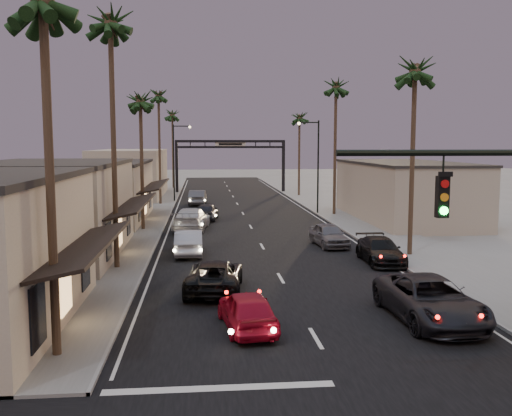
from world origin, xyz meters
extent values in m
plane|color=slate|center=(0.00, 40.00, 0.00)|extent=(200.00, 200.00, 0.00)
cube|color=black|center=(0.00, 45.00, 0.00)|extent=(14.00, 120.00, 0.02)
cube|color=slate|center=(-9.50, 52.00, 0.06)|extent=(5.00, 92.00, 0.12)
cube|color=slate|center=(9.50, 52.00, 0.06)|extent=(5.00, 92.00, 0.12)
cube|color=gray|center=(-13.00, 26.00, 2.75)|extent=(8.00, 14.00, 5.50)
cube|color=tan|center=(-13.00, 42.00, 2.50)|extent=(8.00, 16.00, 5.00)
cube|color=gray|center=(-13.00, 65.00, 3.00)|extent=(8.00, 20.00, 6.00)
cube|color=gray|center=(14.00, 40.00, 2.50)|extent=(8.00, 18.00, 5.00)
cylinder|color=black|center=(3.40, 4.00, 6.60)|extent=(8.40, 0.16, 0.16)
cube|color=black|center=(1.80, 4.00, 5.55)|extent=(0.28, 0.22, 1.00)
cube|color=black|center=(-7.40, 70.00, 3.50)|extent=(0.40, 0.40, 7.00)
cube|color=black|center=(7.40, 70.00, 3.50)|extent=(0.40, 0.40, 7.00)
cube|color=black|center=(0.00, 70.00, 7.10)|extent=(15.20, 0.35, 0.35)
cube|color=black|center=(0.00, 70.00, 6.30)|extent=(15.20, 0.30, 0.30)
cube|color=beige|center=(0.00, 69.98, 6.70)|extent=(4.20, 0.12, 1.00)
cylinder|color=black|center=(7.20, 45.00, 4.50)|extent=(0.16, 0.16, 9.00)
cylinder|color=black|center=(6.20, 45.00, 8.80)|extent=(2.00, 0.12, 0.12)
sphere|color=#FFD899|center=(5.30, 45.00, 8.70)|extent=(0.30, 0.30, 0.30)
cylinder|color=black|center=(-7.20, 58.00, 4.50)|extent=(0.16, 0.16, 9.00)
cylinder|color=black|center=(-6.20, 58.00, 8.80)|extent=(2.00, 0.12, 0.12)
sphere|color=#FFD899|center=(-5.30, 58.00, 8.70)|extent=(0.30, 0.30, 0.30)
cylinder|color=#38281C|center=(-8.60, 9.00, 5.50)|extent=(0.28, 0.28, 11.00)
cylinder|color=#38281C|center=(-8.60, 22.00, 6.50)|extent=(0.28, 0.28, 13.00)
sphere|color=black|center=(-8.60, 22.00, 13.60)|extent=(3.20, 3.20, 3.20)
cylinder|color=#38281C|center=(-8.60, 36.00, 5.00)|extent=(0.28, 0.28, 10.00)
sphere|color=black|center=(-8.60, 36.00, 10.60)|extent=(3.20, 3.20, 3.20)
cylinder|color=#38281C|center=(-8.60, 55.00, 6.00)|extent=(0.28, 0.28, 12.00)
sphere|color=black|center=(-8.60, 55.00, 12.60)|extent=(3.20, 3.20, 3.20)
cylinder|color=#38281C|center=(8.60, 24.00, 5.50)|extent=(0.28, 0.28, 11.00)
sphere|color=black|center=(8.60, 24.00, 11.60)|extent=(3.20, 3.20, 3.20)
cylinder|color=#38281C|center=(8.60, 44.00, 6.00)|extent=(0.28, 0.28, 12.00)
sphere|color=black|center=(8.60, 44.00, 12.60)|extent=(3.20, 3.20, 3.20)
cylinder|color=#38281C|center=(8.60, 64.00, 5.00)|extent=(0.28, 0.28, 10.00)
sphere|color=black|center=(8.60, 64.00, 10.60)|extent=(3.20, 3.20, 3.20)
cylinder|color=#38281C|center=(-8.30, 78.00, 5.50)|extent=(0.28, 0.28, 11.00)
sphere|color=black|center=(-8.30, 78.00, 11.60)|extent=(3.20, 3.20, 3.20)
imported|color=maroon|center=(-2.32, 11.23, 0.73)|extent=(2.23, 4.47, 1.46)
imported|color=black|center=(-3.39, 16.73, 0.74)|extent=(2.97, 5.53, 1.48)
imported|color=#A3A4A9|center=(-4.80, 25.67, 0.78)|extent=(1.72, 4.74, 1.55)
imported|color=#B7B7B7|center=(-4.81, 35.89, 0.88)|extent=(3.20, 6.30, 1.75)
imported|color=black|center=(-3.57, 41.39, 0.78)|extent=(2.33, 4.74, 1.55)
imported|color=#454549|center=(-4.46, 54.34, 0.82)|extent=(2.05, 5.09, 1.65)
imported|color=black|center=(4.76, 11.55, 0.85)|extent=(3.03, 6.18, 1.69)
imported|color=black|center=(6.20, 22.22, 0.72)|extent=(2.12, 4.99, 1.44)
imported|color=#55555A|center=(4.43, 27.72, 0.76)|extent=(2.23, 4.63, 1.52)
camera|label=1|loc=(-3.91, -9.08, 6.82)|focal=40.00mm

